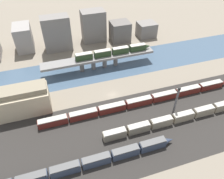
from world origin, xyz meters
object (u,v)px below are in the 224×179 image
warehouse_building (22,101)px  signal_tower (176,101)px  train_yard_near (85,164)px  train_on_bridge (114,51)px  train_yard_mid (175,119)px  train_yard_far (142,101)px

warehouse_building → signal_tower: bearing=-19.4°
signal_tower → train_yard_near: bearing=-162.7°
train_yard_near → warehouse_building: (-20.11, 36.49, 4.41)m
train_on_bridge → train_yard_mid: 52.17m
train_yard_near → train_yard_far: size_ratio=0.73×
train_yard_near → warehouse_building: size_ratio=2.97×
train_on_bridge → signal_tower: (13.69, -45.74, -1.71)m
train_on_bridge → train_yard_near: bearing=-117.2°
train_yard_mid → train_yard_near: bearing=-167.7°
warehouse_building → train_on_bridge: bearing=24.4°
train_yard_far → warehouse_building: bearing=166.7°
train_yard_mid → warehouse_building: bearing=156.3°
train_on_bridge → train_yard_far: (2.58, -35.61, -7.48)m
train_on_bridge → warehouse_building: 55.79m
signal_tower → train_yard_far: bearing=137.6°
signal_tower → train_on_bridge: bearing=106.7°
train_yard_near → train_yard_mid: (42.10, 9.18, 0.03)m
train_yard_far → warehouse_building: size_ratio=4.08×
train_yard_mid → warehouse_building: warehouse_building is taller
train_on_bridge → train_yard_near: train_on_bridge is taller
train_on_bridge → signal_tower: signal_tower is taller
train_on_bridge → signal_tower: size_ratio=2.94×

